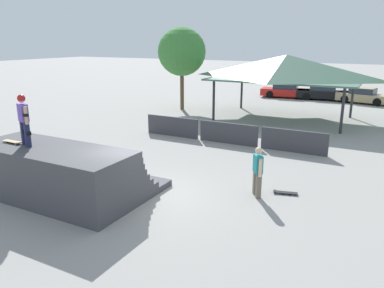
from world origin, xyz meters
TOP-DOWN VIEW (x-y plane):
  - ground_plane at (0.00, 0.00)m, footprint 160.00×160.00m
  - quarter_pipe_ramp at (-2.60, -1.04)m, footprint 5.55×3.86m
  - skater_on_deck at (-3.48, -1.51)m, footprint 0.71×0.40m
  - skateboard_on_deck at (-4.14, -1.52)m, footprint 0.80×0.20m
  - bystander_walking at (3.16, 1.98)m, footprint 0.47×0.62m
  - skateboard_on_ground at (3.95, 2.57)m, footprint 0.83×0.39m
  - barrier_fence at (-0.24, 7.64)m, footprint 9.60×0.12m
  - pavilion_shelter at (0.60, 14.95)m, footprint 9.14×5.91m
  - tree_far_back at (-7.01, 14.89)m, footprint 3.47×3.47m
  - parked_car_red at (-1.65, 24.49)m, footprint 4.62×2.16m
  - parked_car_black at (1.54, 24.76)m, footprint 4.65×2.15m
  - parked_car_tan at (4.73, 24.27)m, footprint 4.30×2.38m

SIDE VIEW (x-z plane):
  - ground_plane at x=0.00m, z-range 0.00..0.00m
  - skateboard_on_ground at x=3.95m, z-range 0.01..0.10m
  - barrier_fence at x=-0.24m, z-range 0.00..1.05m
  - parked_car_tan at x=4.73m, z-range -0.04..1.24m
  - parked_car_red at x=-1.65m, z-range -0.03..1.24m
  - parked_car_black at x=1.54m, z-range -0.03..1.24m
  - quarter_pipe_ramp at x=-2.60m, z-range -0.09..1.64m
  - bystander_walking at x=3.16m, z-range 0.09..1.78m
  - skateboard_on_deck at x=-4.14m, z-range 1.75..1.83m
  - skater_on_deck at x=-3.48m, z-range 1.86..3.52m
  - pavilion_shelter at x=0.60m, z-range 1.27..5.41m
  - tree_far_back at x=-7.01m, z-range 1.22..7.17m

